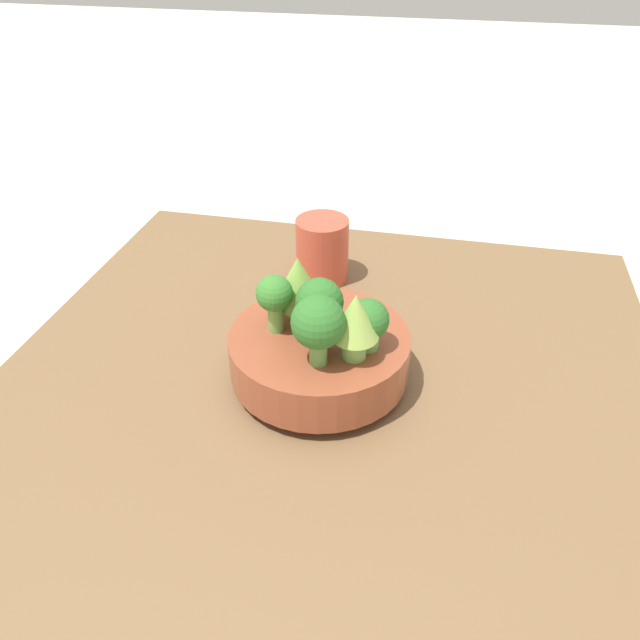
% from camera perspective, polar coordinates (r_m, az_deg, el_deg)
% --- Properties ---
extents(ground_plane, '(6.00, 6.00, 0.00)m').
position_cam_1_polar(ground_plane, '(0.82, 0.65, -7.83)').
color(ground_plane, beige).
extents(table, '(0.84, 0.85, 0.04)m').
position_cam_1_polar(table, '(0.81, 0.66, -6.72)').
color(table, brown).
rests_on(table, ground_plane).
extents(bowl, '(0.22, 0.22, 0.07)m').
position_cam_1_polar(bowl, '(0.77, 0.00, -3.03)').
color(bowl, brown).
rests_on(bowl, table).
extents(broccoli_floret_left, '(0.04, 0.04, 0.07)m').
position_cam_1_polar(broccoli_floret_left, '(0.74, -4.08, 2.36)').
color(broccoli_floret_left, '#6BA34C').
rests_on(broccoli_floret_left, bowl).
extents(romanesco_piece_near, '(0.05, 0.05, 0.08)m').
position_cam_1_polar(romanesco_piece_near, '(0.69, 3.25, 0.03)').
color(romanesco_piece_near, '#7AB256').
rests_on(romanesco_piece_near, bowl).
extents(romanesco_piece_far, '(0.06, 0.06, 0.08)m').
position_cam_1_polar(romanesco_piece_far, '(0.76, -2.02, 3.46)').
color(romanesco_piece_far, '#6BA34C').
rests_on(romanesco_piece_far, bowl).
extents(broccoli_floret_front, '(0.06, 0.06, 0.09)m').
position_cam_1_polar(broccoli_floret_front, '(0.68, -0.12, -0.38)').
color(broccoli_floret_front, '#609347').
rests_on(broccoli_floret_front, bowl).
extents(broccoli_floret_right, '(0.05, 0.05, 0.06)m').
position_cam_1_polar(broccoli_floret_right, '(0.71, 4.39, -0.20)').
color(broccoli_floret_right, '#6BA34C').
rests_on(broccoli_floret_right, bowl).
extents(broccoli_floret_center, '(0.06, 0.06, 0.08)m').
position_cam_1_polar(broccoli_floret_center, '(0.73, 0.00, 1.65)').
color(broccoli_floret_center, '#6BA34C').
rests_on(broccoli_floret_center, bowl).
extents(cup, '(0.08, 0.08, 0.10)m').
position_cam_1_polar(cup, '(0.97, 0.20, 6.43)').
color(cup, '#C64C38').
rests_on(cup, table).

